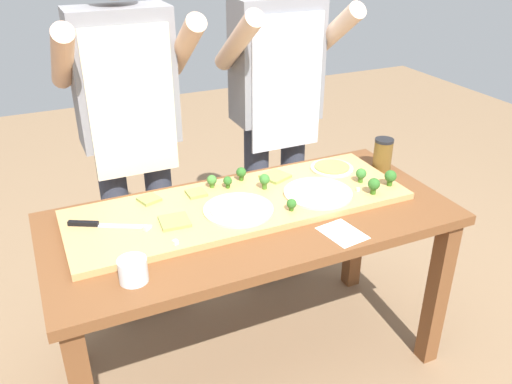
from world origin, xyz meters
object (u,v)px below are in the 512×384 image
Objects in this scene: broccoli_floret_center_right at (292,204)px; prep_table at (252,239)px; flour_cup at (133,271)px; pizza_whole_white_garlic at (318,192)px; chefs_knife at (98,224)px; pizza_slice_far_left at (196,193)px; broccoli_floret_back_right at (265,180)px; broccoli_floret_back_left at (390,177)px; pizza_slice_near_right at (175,221)px; broccoli_floret_front_mid at (361,174)px; cheese_crumble_c at (358,189)px; sauce_jar at (383,154)px; cook_left at (129,119)px; pizza_slice_center at (149,199)px; broccoli_floret_front_right at (212,180)px; cheese_crumble_b at (146,228)px; broccoli_floret_front_left at (374,185)px; cook_right at (277,99)px; broccoli_floret_back_mid at (228,181)px; broccoli_floret_center_left at (241,173)px; pizza_whole_pesto_green at (332,168)px; pizza_whole_cheese_artichoke at (238,209)px; pizza_slice_far_right at (275,176)px; recipe_note at (342,233)px; cheese_crumble_a at (175,242)px.

prep_table is at bearing 150.60° from broccoli_floret_center_right.
broccoli_floret_center_right is 0.65m from flour_cup.
chefs_knife is at bearing 172.26° from pizza_whole_white_garlic.
broccoli_floret_back_right is (0.27, -0.07, 0.03)m from pizza_slice_far_left.
broccoli_floret_back_right is at bearing 158.89° from broccoli_floret_back_left.
pizza_whole_white_garlic is 2.64× the size of pizza_slice_near_right.
broccoli_floret_back_right is 1.05× the size of broccoli_floret_front_mid.
pizza_slice_far_left is 1.09× the size of broccoli_floret_back_left.
sauce_jar reaches higher than cheese_crumble_c.
pizza_whole_white_garlic is 0.84m from cook_left.
chefs_knife is 0.17× the size of cook_left.
broccoli_floret_back_left is 1.39× the size of broccoli_floret_center_right.
broccoli_floret_front_right is (0.26, 0.01, 0.03)m from pizza_slice_center.
cheese_crumble_b reaches higher than pizza_slice_far_left.
sauce_jar reaches higher than broccoli_floret_center_right.
chefs_knife reaches higher than pizza_slice_near_right.
broccoli_floret_front_left is 0.11m from broccoli_floret_front_mid.
broccoli_floret_front_left is 0.36m from broccoli_floret_center_right.
broccoli_floret_back_left is 0.04× the size of cook_right.
broccoli_floret_back_right is 0.21m from broccoli_floret_center_right.
pizza_slice_far_left and pizza_slice_near_right have the same top height.
broccoli_floret_back_mid is at bearing -4.36° from pizza_slice_center.
cook_left is (0.08, 0.53, 0.22)m from cheese_crumble_b.
broccoli_floret_center_left is at bearing 102.23° from broccoli_floret_center_right.
flour_cup is at bearing -157.36° from pizza_whole_pesto_green.
broccoli_floret_center_right is 0.33× the size of sauce_jar.
chefs_knife is 16.40× the size of cheese_crumble_b.
pizza_whole_cheese_artichoke is at bearing -84.68° from broccoli_floret_front_right.
broccoli_floret_front_mid is at bearing -0.03° from pizza_slice_near_right.
pizza_whole_cheese_artichoke is 15.71× the size of cheese_crumble_b.
flour_cup is at bearing -163.36° from sauce_jar.
pizza_slice_center is at bearing 166.28° from broccoli_floret_front_mid.
pizza_whole_cheese_artichoke is 4.09× the size of broccoli_floret_back_right.
chefs_knife is at bearing -176.40° from pizza_whole_pesto_green.
chefs_knife is 3.03× the size of flour_cup.
flour_cup reaches higher than broccoli_floret_back_mid.
pizza_slice_far_right is 1.11× the size of flour_cup.
broccoli_floret_front_left is at bearing -9.93° from pizza_whole_cheese_artichoke.
pizza_slice_center is at bearing 174.91° from sauce_jar.
cook_left is (-0.44, 0.41, 0.19)m from broccoli_floret_back_right.
flour_cup reaches higher than pizza_whole_cheese_artichoke.
prep_table is 0.30m from broccoli_floret_center_left.
broccoli_floret_front_left reaches higher than recipe_note.
sauce_jar reaches higher than cheese_crumble_b.
pizza_whole_pesto_green and cheese_crumble_a have the same top height.
pizza_slice_far_left is 0.80× the size of flour_cup.
cook_right reaches higher than prep_table.
cook_right is (-0.08, 0.58, 0.22)m from cheese_crumble_c.
cook_right is at bearing 33.01° from pizza_slice_far_left.
flour_cup reaches higher than pizza_slice_far_left.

